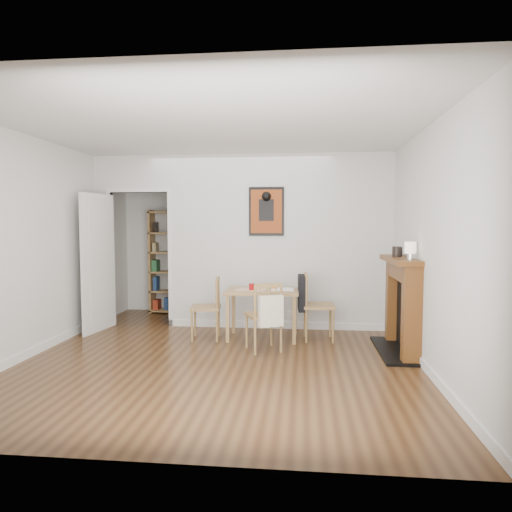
# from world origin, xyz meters

# --- Properties ---
(ground) EXTENTS (5.20, 5.20, 0.00)m
(ground) POSITION_xyz_m (0.00, 0.00, 0.00)
(ground) COLOR #503319
(ground) RESTS_ON ground
(room_shell) EXTENTS (5.20, 5.20, 5.20)m
(room_shell) POSITION_xyz_m (0.10, 1.34, 1.30)
(room_shell) COLOR beige
(room_shell) RESTS_ON ground
(dining_table) EXTENTS (0.98, 0.63, 0.67)m
(dining_table) POSITION_xyz_m (0.40, 0.72, 0.59)
(dining_table) COLOR #A77A4E
(dining_table) RESTS_ON ground
(chair_left) EXTENTS (0.47, 0.47, 0.85)m
(chair_left) POSITION_xyz_m (-0.37, 0.61, 0.43)
(chair_left) COLOR olive
(chair_left) RESTS_ON ground
(chair_right) EXTENTS (0.53, 0.47, 0.91)m
(chair_right) POSITION_xyz_m (1.14, 0.73, 0.47)
(chair_right) COLOR olive
(chair_right) RESTS_ON ground
(chair_front) EXTENTS (0.57, 0.60, 0.86)m
(chair_front) POSITION_xyz_m (0.47, 0.13, 0.44)
(chair_front) COLOR olive
(chair_front) RESTS_ON ground
(bookshelf) EXTENTS (0.76, 0.30, 1.81)m
(bookshelf) POSITION_xyz_m (-1.36, 2.40, 0.89)
(bookshelf) COLOR #A77A4E
(bookshelf) RESTS_ON ground
(fireplace) EXTENTS (0.45, 1.25, 1.16)m
(fireplace) POSITION_xyz_m (2.16, 0.25, 0.62)
(fireplace) COLOR #602F16
(fireplace) RESTS_ON ground
(red_glass) EXTENTS (0.07, 0.07, 0.09)m
(red_glass) POSITION_xyz_m (0.25, 0.68, 0.72)
(red_glass) COLOR maroon
(red_glass) RESTS_ON dining_table
(orange_fruit) EXTENTS (0.09, 0.09, 0.09)m
(orange_fruit) POSITION_xyz_m (0.55, 0.80, 0.71)
(orange_fruit) COLOR #FF640D
(orange_fruit) RESTS_ON dining_table
(placemat) EXTENTS (0.43, 0.34, 0.00)m
(placemat) POSITION_xyz_m (0.24, 0.72, 0.67)
(placemat) COLOR beige
(placemat) RESTS_ON dining_table
(notebook) EXTENTS (0.30, 0.22, 0.01)m
(notebook) POSITION_xyz_m (0.67, 0.76, 0.68)
(notebook) COLOR white
(notebook) RESTS_ON dining_table
(mantel_lamp) EXTENTS (0.13, 0.13, 0.21)m
(mantel_lamp) POSITION_xyz_m (2.14, -0.14, 1.29)
(mantel_lamp) COLOR silver
(mantel_lamp) RESTS_ON fireplace
(ceramic_jar_a) EXTENTS (0.11, 0.11, 0.13)m
(ceramic_jar_a) POSITION_xyz_m (2.09, 0.37, 1.22)
(ceramic_jar_a) COLOR black
(ceramic_jar_a) RESTS_ON fireplace
(ceramic_jar_b) EXTENTS (0.09, 0.09, 0.11)m
(ceramic_jar_b) POSITION_xyz_m (2.15, 0.53, 1.22)
(ceramic_jar_b) COLOR black
(ceramic_jar_b) RESTS_ON fireplace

